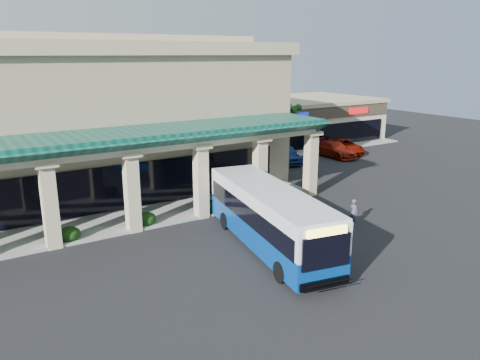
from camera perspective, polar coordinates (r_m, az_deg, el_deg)
ground at (r=27.56m, az=6.04°, el=-6.45°), size 110.00×110.00×0.00m
main_building at (r=37.09m, az=-19.83°, el=7.42°), size 30.80×14.80×11.35m
arcade at (r=28.85m, az=-15.11°, el=0.06°), size 30.00×6.20×5.70m
strip_mall at (r=56.15m, az=5.28°, el=7.28°), size 22.50×12.50×4.90m
palm_0 at (r=40.11m, az=5.92°, el=5.32°), size 2.40×2.40×6.60m
palm_1 at (r=43.12m, az=4.47°, el=5.51°), size 2.40×2.40×5.80m
broadleaf_tree at (r=46.18m, az=-1.28°, el=5.57°), size 2.60×2.60×4.81m
transit_bus at (r=24.96m, az=3.56°, el=-4.71°), size 4.84×12.02×3.27m
pedestrian at (r=29.29m, az=13.70°, el=-3.80°), size 0.43×0.62×1.61m
car_silver at (r=44.92m, az=5.55°, el=3.23°), size 3.42×5.44×1.73m
car_red at (r=48.19m, az=11.37°, el=3.71°), size 2.19×5.37×1.56m
car_gray at (r=50.18m, az=12.59°, el=4.05°), size 3.77×5.77×1.48m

